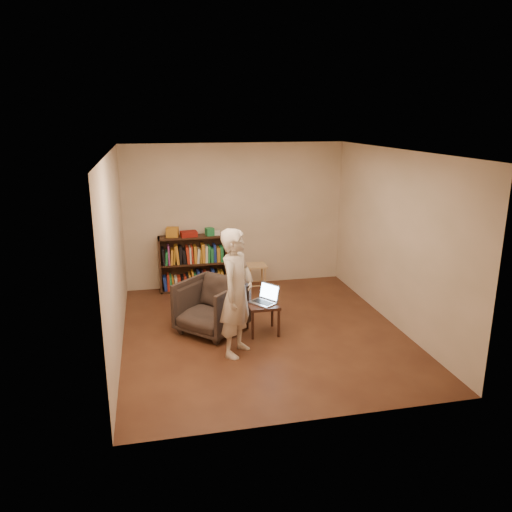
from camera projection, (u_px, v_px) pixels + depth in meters
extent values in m
plane|color=#3F1F14|center=(263.00, 332.00, 7.30)|extent=(4.50, 4.50, 0.00)
plane|color=silver|center=(264.00, 151.00, 6.60)|extent=(4.50, 4.50, 0.00)
plane|color=beige|center=(235.00, 216.00, 9.07)|extent=(4.00, 0.00, 4.00)
plane|color=beige|center=(115.00, 254.00, 6.54)|extent=(0.00, 4.50, 4.50)
plane|color=beige|center=(395.00, 239.00, 7.36)|extent=(0.00, 4.50, 4.50)
cube|color=black|center=(160.00, 265.00, 8.84)|extent=(0.03, 0.30, 1.00)
cube|color=black|center=(225.00, 261.00, 9.08)|extent=(0.03, 0.30, 1.00)
cube|color=black|center=(192.00, 261.00, 9.09)|extent=(1.20, 0.02, 1.00)
cube|color=black|center=(194.00, 289.00, 9.09)|extent=(1.20, 0.30, 0.03)
cube|color=black|center=(193.00, 263.00, 8.96)|extent=(1.14, 0.30, 0.03)
cube|color=black|center=(192.00, 237.00, 8.83)|extent=(1.20, 0.30, 0.03)
cube|color=orange|center=(172.00, 232.00, 8.75)|extent=(0.23, 0.19, 0.17)
cube|color=maroon|center=(189.00, 234.00, 8.78)|extent=(0.30, 0.24, 0.09)
cube|color=#207940|center=(210.00, 232.00, 8.85)|extent=(0.16, 0.16, 0.14)
cube|color=silver|center=(217.00, 233.00, 8.90)|extent=(0.11, 0.11, 0.08)
cube|color=tan|center=(256.00, 266.00, 8.90)|extent=(0.34, 0.34, 0.04)
cylinder|color=tan|center=(250.00, 281.00, 8.81)|extent=(0.03, 0.03, 0.46)
cylinder|color=tan|center=(265.00, 280.00, 8.87)|extent=(0.03, 0.03, 0.46)
cylinder|color=tan|center=(248.00, 277.00, 9.06)|extent=(0.03, 0.03, 0.46)
cylinder|color=tan|center=(262.00, 276.00, 9.12)|extent=(0.03, 0.03, 0.46)
imported|color=#312521|center=(211.00, 307.00, 7.22)|extent=(1.19, 1.19, 0.78)
cube|color=black|center=(263.00, 305.00, 7.17)|extent=(0.44, 0.44, 0.04)
cylinder|color=black|center=(253.00, 326.00, 7.02)|extent=(0.04, 0.04, 0.41)
cylinder|color=black|center=(279.00, 323.00, 7.09)|extent=(0.04, 0.04, 0.41)
cylinder|color=black|center=(247.00, 316.00, 7.37)|extent=(0.04, 0.04, 0.41)
cylinder|color=black|center=(272.00, 313.00, 7.45)|extent=(0.04, 0.04, 0.41)
cube|color=#AEAEB2|center=(263.00, 303.00, 7.18)|extent=(0.41, 0.43, 0.02)
cube|color=black|center=(263.00, 302.00, 7.18)|extent=(0.29, 0.32, 0.00)
cube|color=#AEAEB2|center=(269.00, 292.00, 7.25)|extent=(0.26, 0.32, 0.24)
cube|color=#ADD3F2|center=(269.00, 292.00, 7.25)|extent=(0.22, 0.28, 0.20)
imported|color=beige|center=(237.00, 293.00, 6.43)|extent=(0.69, 0.74, 1.70)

